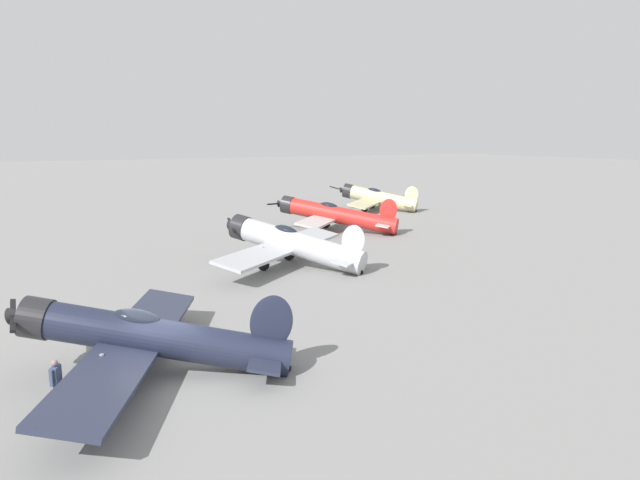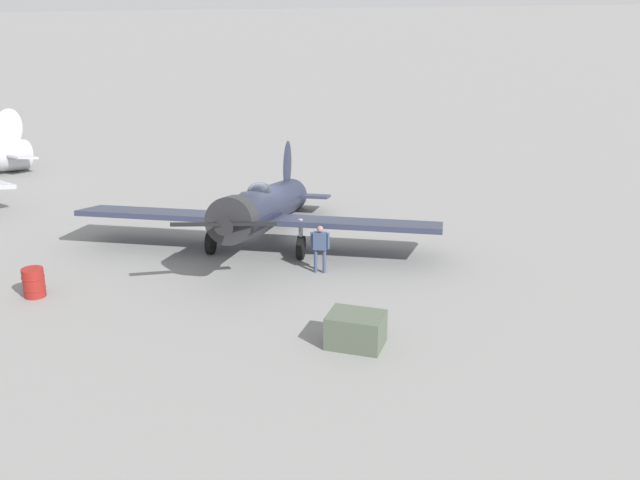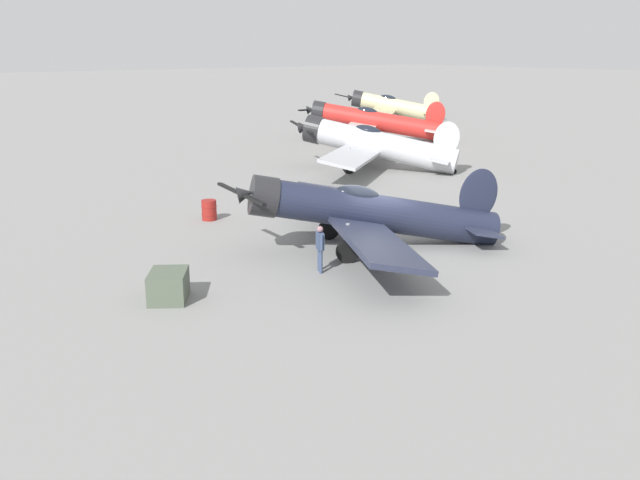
# 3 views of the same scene
# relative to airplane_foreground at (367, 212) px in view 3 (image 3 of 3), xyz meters

# --- Properties ---
(ground_plane) EXTENTS (400.00, 400.00, 0.00)m
(ground_plane) POSITION_rel_airplane_foreground_xyz_m (-0.23, -0.46, -1.37)
(ground_plane) COLOR gray
(airplane_foreground) EXTENTS (12.01, 9.29, 3.13)m
(airplane_foreground) POSITION_rel_airplane_foreground_xyz_m (0.00, 0.00, 0.00)
(airplane_foreground) COLOR #1E2338
(airplane_foreground) RESTS_ON ground_plane
(airplane_mid_apron) EXTENTS (10.14, 11.84, 3.29)m
(airplane_mid_apron) POSITION_rel_airplane_foreground_xyz_m (12.65, -11.64, 0.18)
(airplane_mid_apron) COLOR #B7BABF
(airplane_mid_apron) RESTS_ON ground_plane
(airplane_far_line) EXTENTS (9.92, 9.94, 3.23)m
(airplane_far_line) POSITION_rel_airplane_foreground_xyz_m (23.12, -20.94, 0.15)
(airplane_far_line) COLOR red
(airplane_far_line) RESTS_ON ground_plane
(airplane_outer_stand) EXTENTS (10.45, 11.52, 3.10)m
(airplane_outer_stand) POSITION_rel_airplane_foreground_xyz_m (33.42, -32.52, 0.07)
(airplane_outer_stand) COLOR beige
(airplane_outer_stand) RESTS_ON ground_plane
(ground_crew_mechanic) EXTENTS (0.56, 0.38, 1.57)m
(ground_crew_mechanic) POSITION_rel_airplane_foreground_xyz_m (-1.16, 3.06, -0.42)
(ground_crew_mechanic) COLOR #384766
(ground_crew_mechanic) RESTS_ON ground_plane
(equipment_crate) EXTENTS (1.76, 1.67, 0.87)m
(equipment_crate) POSITION_rel_airplane_foreground_xyz_m (-0.54, 8.20, -0.94)
(equipment_crate) COLOR #4C5647
(equipment_crate) RESTS_ON ground_plane
(fuel_drum) EXTENTS (0.67, 0.67, 0.87)m
(fuel_drum) POSITION_rel_airplane_foreground_xyz_m (7.48, 2.43, -0.94)
(fuel_drum) COLOR maroon
(fuel_drum) RESTS_ON ground_plane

